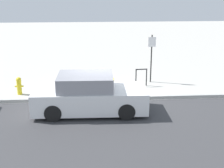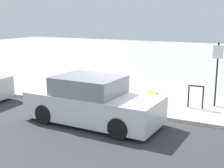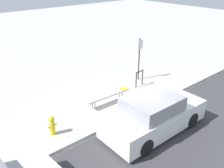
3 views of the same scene
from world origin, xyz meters
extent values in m
plane|color=#ADAAA3|center=(0.00, 0.00, 0.00)|extent=(60.00, 60.00, 0.00)
cube|color=#A8A8A3|center=(0.00, 0.00, 0.07)|extent=(60.00, 0.20, 0.13)
cylinder|color=gray|center=(-1.31, 1.35, 0.19)|extent=(0.04, 0.04, 0.39)
cylinder|color=gray|center=(0.24, 1.30, 0.19)|extent=(0.04, 0.04, 0.39)
cylinder|color=gray|center=(-1.31, 1.54, 0.19)|extent=(0.04, 0.04, 0.39)
cylinder|color=gray|center=(0.25, 1.48, 0.19)|extent=(0.04, 0.04, 0.39)
cube|color=#B2B2AD|center=(-0.53, 1.42, 0.43)|extent=(2.23, 0.42, 0.08)
cube|color=yellow|center=(0.40, 1.38, 0.47)|extent=(0.37, 0.35, 0.01)
cylinder|color=black|center=(1.63, 1.77, 0.40)|extent=(0.05, 0.05, 0.80)
cylinder|color=black|center=(2.13, 1.80, 0.40)|extent=(0.05, 0.05, 0.80)
cylinder|color=black|center=(1.88, 1.79, 0.80)|extent=(0.55, 0.09, 0.05)
cylinder|color=black|center=(2.45, 2.39, 1.15)|extent=(0.06, 0.06, 2.30)
cube|color=white|center=(2.45, 2.35, 1.97)|extent=(0.36, 0.02, 0.46)
cylinder|color=gold|center=(-3.55, 0.97, 0.30)|extent=(0.20, 0.20, 0.60)
sphere|color=gold|center=(-3.55, 0.97, 0.66)|extent=(0.22, 0.22, 0.22)
cylinder|color=gold|center=(-3.69, 0.97, 0.36)|extent=(0.08, 0.07, 0.07)
cylinder|color=gold|center=(-3.41, 0.97, 0.36)|extent=(0.08, 0.07, 0.07)
cylinder|color=black|center=(0.78, -0.50, 0.30)|extent=(0.60, 0.19, 0.60)
cylinder|color=black|center=(0.75, -2.07, 0.30)|extent=(0.60, 0.19, 0.60)
cylinder|color=black|center=(-1.75, -0.44, 0.30)|extent=(0.60, 0.19, 0.60)
cylinder|color=black|center=(-1.79, -2.01, 0.30)|extent=(0.60, 0.19, 0.60)
cube|color=white|center=(-0.50, -1.25, 0.52)|extent=(4.13, 1.80, 0.78)
cube|color=gray|center=(-0.67, -1.25, 1.16)|extent=(2.00, 1.58, 0.55)
camera|label=1|loc=(-0.48, -12.04, 4.44)|focal=50.00mm
camera|label=2|loc=(4.20, -9.05, 3.20)|focal=50.00mm
camera|label=3|loc=(-6.82, -6.20, 5.58)|focal=40.00mm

